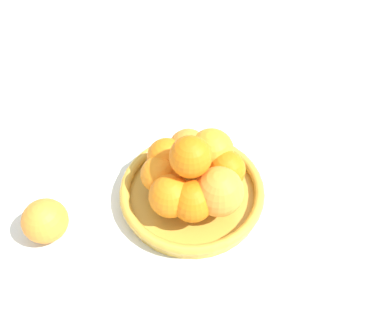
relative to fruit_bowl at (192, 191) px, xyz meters
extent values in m
plane|color=silver|center=(0.00, 0.00, -0.02)|extent=(4.00, 4.00, 0.00)
cylinder|color=gold|center=(0.00, 0.00, -0.01)|extent=(0.25, 0.25, 0.01)
torus|color=gold|center=(0.00, 0.00, 0.01)|extent=(0.26, 0.26, 0.02)
sphere|color=orange|center=(-0.05, -0.03, 0.05)|extent=(0.07, 0.07, 0.07)
sphere|color=orange|center=(-0.02, -0.05, 0.05)|extent=(0.07, 0.07, 0.07)
sphere|color=orange|center=(0.02, -0.06, 0.06)|extent=(0.08, 0.08, 0.08)
sphere|color=orange|center=(0.06, -0.02, 0.05)|extent=(0.07, 0.07, 0.07)
sphere|color=orange|center=(0.05, 0.03, 0.06)|extent=(0.08, 0.08, 0.08)
sphere|color=orange|center=(0.02, 0.05, 0.05)|extent=(0.07, 0.07, 0.07)
sphere|color=orange|center=(-0.02, 0.05, 0.05)|extent=(0.07, 0.07, 0.07)
sphere|color=orange|center=(-0.05, 0.03, 0.05)|extent=(0.07, 0.07, 0.07)
sphere|color=orange|center=(-0.01, -0.01, 0.11)|extent=(0.07, 0.07, 0.07)
sphere|color=orange|center=(-0.25, 0.04, 0.02)|extent=(0.08, 0.08, 0.08)
camera|label=1|loc=(-0.18, -0.36, 0.56)|focal=35.00mm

